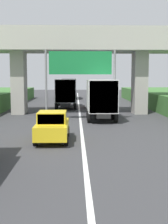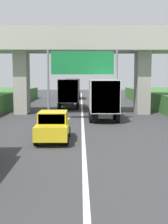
% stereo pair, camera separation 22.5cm
% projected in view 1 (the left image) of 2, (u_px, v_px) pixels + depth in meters
% --- Properties ---
extents(lane_centre_stripe, '(0.20, 99.65, 0.01)m').
position_uv_depth(lane_centre_stripe, '(81.00, 124.00, 24.18)').
color(lane_centre_stripe, white).
rests_on(lane_centre_stripe, ground).
extents(overpass_bridge, '(40.00, 4.80, 8.39)m').
position_uv_depth(overpass_bridge, '(80.00, 50.00, 30.88)').
color(overpass_bridge, '#ADA89E').
rests_on(overpass_bridge, ground).
extents(overhead_highway_sign, '(5.88, 0.18, 5.89)m').
position_uv_depth(overhead_highway_sign, '(80.00, 68.00, 25.72)').
color(overhead_highway_sign, slate).
rests_on(overhead_highway_sign, ground).
extents(truck_black, '(2.44, 7.30, 3.44)m').
position_uv_depth(truck_black, '(69.00, 88.00, 53.52)').
color(truck_black, black).
rests_on(truck_black, ground).
extents(truck_blue, '(2.44, 7.30, 3.44)m').
position_uv_depth(truck_blue, '(100.00, 97.00, 27.13)').
color(truck_blue, black).
rests_on(truck_blue, ground).
extents(truck_orange, '(2.44, 7.30, 3.44)m').
position_uv_depth(truck_orange, '(66.00, 92.00, 37.33)').
color(truck_orange, black).
rests_on(truck_orange, ground).
extents(car_yellow, '(1.86, 4.10, 1.72)m').
position_uv_depth(car_yellow, '(52.00, 126.00, 17.71)').
color(car_yellow, gold).
rests_on(car_yellow, ground).
extents(car_red, '(1.86, 4.10, 1.72)m').
position_uv_depth(car_red, '(95.00, 101.00, 36.86)').
color(car_red, red).
rests_on(car_red, ground).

